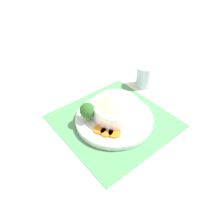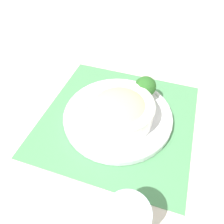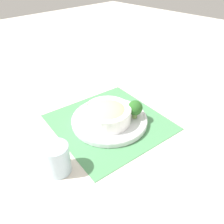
% 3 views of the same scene
% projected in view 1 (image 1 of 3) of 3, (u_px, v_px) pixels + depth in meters
% --- Properties ---
extents(ground_plane, '(4.00, 4.00, 0.00)m').
position_uv_depth(ground_plane, '(114.00, 121.00, 0.83)').
color(ground_plane, beige).
extents(placemat, '(0.45, 0.45, 0.00)m').
position_uv_depth(placemat, '(114.00, 121.00, 0.83)').
color(placemat, '#4C8C59').
rests_on(placemat, ground_plane).
extents(plate, '(0.29, 0.29, 0.02)m').
position_uv_depth(plate, '(114.00, 118.00, 0.82)').
color(plate, silver).
rests_on(plate, placemat).
extents(bowl, '(0.18, 0.18, 0.07)m').
position_uv_depth(bowl, '(116.00, 108.00, 0.80)').
color(bowl, white).
rests_on(bowl, plate).
extents(broccoli_floret, '(0.06, 0.06, 0.07)m').
position_uv_depth(broccoli_floret, '(88.00, 111.00, 0.78)').
color(broccoli_floret, '#759E51').
rests_on(broccoli_floret, plate).
extents(carrot_slice_near, '(0.04, 0.04, 0.01)m').
position_uv_depth(carrot_slice_near, '(100.00, 129.00, 0.76)').
color(carrot_slice_near, orange).
rests_on(carrot_slice_near, plate).
extents(carrot_slice_middle, '(0.04, 0.04, 0.01)m').
position_uv_depth(carrot_slice_middle, '(107.00, 132.00, 0.75)').
color(carrot_slice_middle, orange).
rests_on(carrot_slice_middle, plate).
extents(carrot_slice_far, '(0.04, 0.04, 0.01)m').
position_uv_depth(carrot_slice_far, '(115.00, 133.00, 0.75)').
color(carrot_slice_far, orange).
rests_on(carrot_slice_far, plate).
extents(water_glass, '(0.08, 0.08, 0.10)m').
position_uv_depth(water_glass, '(144.00, 77.00, 0.98)').
color(water_glass, silver).
rests_on(water_glass, ground_plane).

